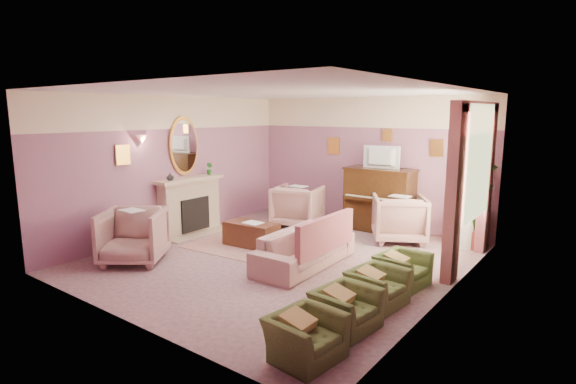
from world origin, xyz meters
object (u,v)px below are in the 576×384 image
Objects in this scene: coffee_table at (251,234)px; floral_armchair_front at (133,233)px; floral_armchair_left at (298,204)px; olive_chair_d at (402,264)px; olive_chair_a at (306,330)px; floral_armchair_right at (399,216)px; side_table at (463,228)px; sofa at (305,242)px; olive_chair_c at (377,281)px; piano at (379,200)px; olive_chair_b at (346,302)px; television at (380,155)px.

floral_armchair_front is (-0.95, -1.87, 0.27)m from coffee_table.
olive_chair_d is at bearing -30.60° from floral_armchair_left.
olive_chair_a is 1.00× the size of olive_chair_d.
floral_armchair_front reaches higher than olive_chair_d.
olive_chair_d is (0.96, -2.11, -0.19)m from floral_armchair_right.
floral_armchair_right reaches higher than side_table.
sofa is 2.02× the size of floral_armchair_front.
floral_armchair_front reaches higher than coffee_table.
olive_chair_c is at bearing 90.00° from olive_chair_a.
olive_chair_c is (3.22, -2.72, -0.19)m from floral_armchair_left.
coffee_table is at bearing -84.07° from floral_armchair_left.
piano reaches higher than olive_chair_d.
sofa reaches higher than coffee_table.
sofa reaches higher than olive_chair_c.
side_table reaches higher than olive_chair_d.
floral_armchair_right is 1.00× the size of floral_armchair_front.
olive_chair_b is (0.00, 0.82, 0.00)m from olive_chair_a.
olive_chair_c is at bearing -64.35° from television.
floral_armchair_right is 4.68m from olive_chair_a.
olive_chair_d is at bearing 5.65° from sofa.
television is 2.05m from floral_armchair_left.
television reaches higher than side_table.
sofa is 1.61m from olive_chair_d.
coffee_table is at bearing 63.23° from floral_armchair_front.
piano is at bearing 115.32° from olive_chair_c.
olive_chair_d is (3.22, -1.90, -0.19)m from floral_armchair_left.
sofa is 2.89× the size of side_table.
floral_armchair_front is (-3.03, -3.83, 0.00)m from floral_armchair_right.
side_table is (0.14, 4.95, 0.04)m from olive_chair_a.
olive_chair_a is at bearing -78.17° from floral_armchair_right.
television is 1.11× the size of olive_chair_d.
coffee_table is at bearing 139.27° from olive_chair_a.
floral_armchair_right reaches higher than olive_chair_b.
olive_chair_b is (0.96, -3.75, -0.19)m from floral_armchair_right.
side_table is at bearing 18.99° from floral_armchair_right.
side_table is (1.10, 0.38, -0.15)m from floral_armchair_right.
coffee_table is 3.19m from olive_chair_c.
floral_armchair_right is 3.88m from olive_chair_b.
sofa is at bearing -51.93° from floral_armchair_left.
floral_armchair_front is at bearing -116.77° from coffee_table.
olive_chair_c is at bearing -22.41° from sofa.
floral_armchair_left is 1.38× the size of olive_chair_b.
television is at bearing 122.36° from olive_chair_d.
television is 1.14× the size of side_table.
floral_armchair_left is at bearing 139.76° from olive_chair_c.
piano is 1.40× the size of coffee_table.
olive_chair_b is at bearing 90.00° from olive_chair_a.
floral_armchair_front is 4.06m from olive_chair_a.
television is 3.11m from coffee_table.
television is (0.00, -0.05, 0.95)m from piano.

